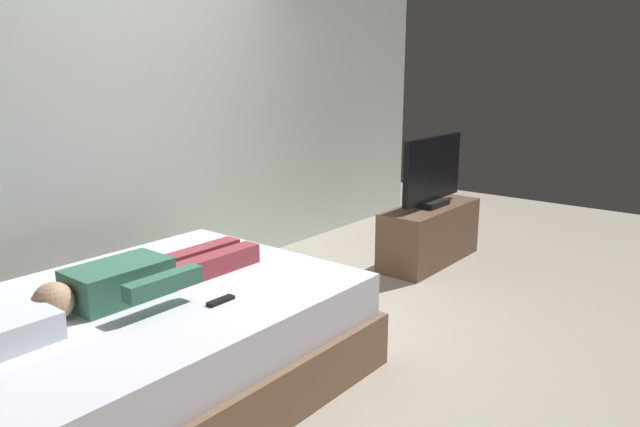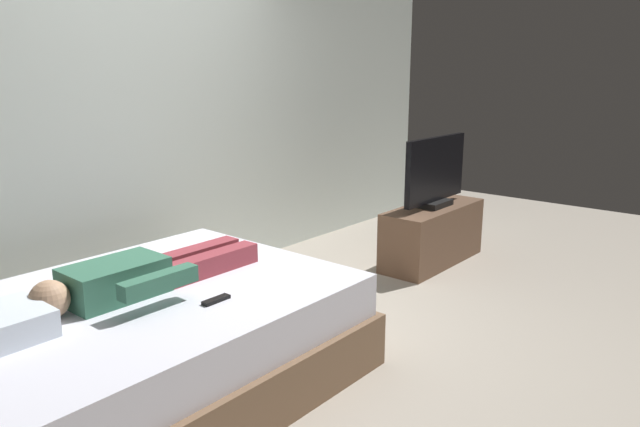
% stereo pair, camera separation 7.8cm
% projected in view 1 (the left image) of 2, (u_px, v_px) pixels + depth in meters
% --- Properties ---
extents(ground_plane, '(10.00, 10.00, 0.00)m').
position_uv_depth(ground_plane, '(291.00, 346.00, 3.61)').
color(ground_plane, '#ADA393').
extents(back_wall, '(6.40, 0.10, 2.80)m').
position_uv_depth(back_wall, '(178.00, 101.00, 4.47)').
color(back_wall, silver).
rests_on(back_wall, ground).
extents(bed, '(2.10, 1.57, 0.54)m').
position_uv_depth(bed, '(147.00, 346.00, 3.03)').
color(bed, brown).
rests_on(bed, ground).
extents(person, '(1.26, 0.46, 0.18)m').
position_uv_depth(person, '(143.00, 277.00, 2.98)').
color(person, '#387056').
rests_on(person, bed).
extents(remote, '(0.15, 0.04, 0.02)m').
position_uv_depth(remote, '(221.00, 301.00, 2.87)').
color(remote, black).
rests_on(remote, bed).
extents(tv_stand, '(1.10, 0.40, 0.50)m').
position_uv_depth(tv_stand, '(430.00, 234.00, 5.12)').
color(tv_stand, brown).
rests_on(tv_stand, ground).
extents(tv, '(0.88, 0.20, 0.59)m').
position_uv_depth(tv, '(432.00, 173.00, 4.99)').
color(tv, black).
rests_on(tv, tv_stand).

